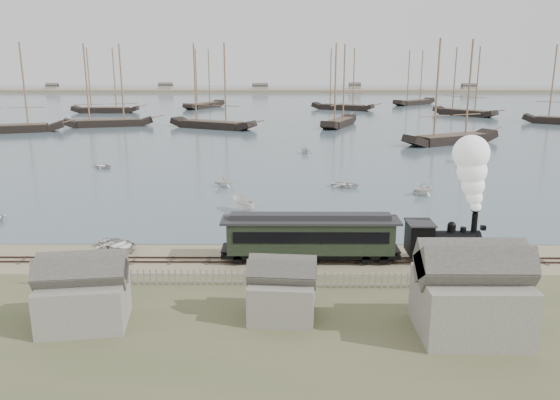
{
  "coord_description": "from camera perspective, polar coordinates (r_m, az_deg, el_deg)",
  "views": [
    {
      "loc": [
        2.03,
        -43.39,
        15.58
      ],
      "look_at": [
        1.78,
        4.22,
        3.5
      ],
      "focal_mm": 35.0,
      "sensor_mm": 36.0,
      "label": 1
    }
  ],
  "objects": [
    {
      "name": "rowboat_1",
      "position": [
        70.09,
        -5.8,
        1.97
      ],
      "size": [
        3.3,
        3.48,
        1.44
      ],
      "primitive_type": "imported",
      "rotation": [
        0.0,
        0.0,
        2.01
      ],
      "color": "silver",
      "rests_on": "harbor_water"
    },
    {
      "name": "shed_left",
      "position": [
        36.21,
        -19.6,
        -12.13
      ],
      "size": [
        5.0,
        4.0,
        4.1
      ],
      "primitive_type": null,
      "color": "slate",
      "rests_on": "ground"
    },
    {
      "name": "rowboat_2",
      "position": [
        57.78,
        -3.87,
        -0.56
      ],
      "size": [
        4.39,
        3.32,
        1.6
      ],
      "primitive_type": "imported",
      "rotation": [
        0.0,
        0.0,
        3.63
      ],
      "color": "silver",
      "rests_on": "harbor_water"
    },
    {
      "name": "picket_fence_west",
      "position": [
        40.5,
        -12.03,
        -8.72
      ],
      "size": [
        19.0,
        0.1,
        1.2
      ],
      "primitive_type": null,
      "color": "slate",
      "rests_on": "ground"
    },
    {
      "name": "schooner_7",
      "position": [
        193.23,
        -8.0,
        12.46
      ],
      "size": [
        13.05,
        20.18,
        20.0
      ],
      "primitive_type": null,
      "rotation": [
        0.0,
        0.0,
        1.12
      ],
      "color": "black",
      "rests_on": "harbor_water"
    },
    {
      "name": "passenger_coach",
      "position": [
        43.57,
        3.18,
        -3.72
      ],
      "size": [
        14.13,
        2.72,
        3.43
      ],
      "color": "black",
      "rests_on": "ground"
    },
    {
      "name": "schooner_8",
      "position": [
        185.08,
        6.62,
        12.43
      ],
      "size": [
        20.96,
        13.75,
        20.0
      ],
      "primitive_type": null,
      "rotation": [
        0.0,
        0.0,
        -0.46
      ],
      "color": "black",
      "rests_on": "harbor_water"
    },
    {
      "name": "rowboat_6",
      "position": [
        86.69,
        -18.16,
        3.44
      ],
      "size": [
        3.91,
        4.12,
        0.69
      ],
      "primitive_type": "imported",
      "rotation": [
        0.0,
        0.0,
        4.08
      ],
      "color": "silver",
      "rests_on": "harbor_water"
    },
    {
      "name": "ground",
      "position": [
        46.15,
        -2.25,
        -5.5
      ],
      "size": [
        600.0,
        600.0,
        0.0
      ],
      "primitive_type": "plane",
      "color": "gray",
      "rests_on": "ground"
    },
    {
      "name": "rail_track",
      "position": [
        44.26,
        -2.37,
        -6.33
      ],
      "size": [
        120.0,
        1.8,
        0.16
      ],
      "color": "#34211C",
      "rests_on": "ground"
    },
    {
      "name": "schooner_3",
      "position": [
        136.62,
        6.3,
        11.84
      ],
      "size": [
        11.3,
        19.31,
        20.0
      ],
      "primitive_type": null,
      "rotation": [
        0.0,
        0.0,
        1.18
      ],
      "color": "black",
      "rests_on": "harbor_water"
    },
    {
      "name": "schooner_6",
      "position": [
        181.29,
        -18.0,
        11.81
      ],
      "size": [
        20.53,
        4.82,
        20.0
      ],
      "primitive_type": null,
      "rotation": [
        0.0,
        0.0,
        0.0
      ],
      "color": "black",
      "rests_on": "harbor_water"
    },
    {
      "name": "rowboat_3",
      "position": [
        69.92,
        6.83,
        1.63
      ],
      "size": [
        3.62,
        4.3,
        0.76
      ],
      "primitive_type": "imported",
      "rotation": [
        0.0,
        0.0,
        1.26
      ],
      "color": "silver",
      "rests_on": "harbor_water"
    },
    {
      "name": "schooner_5",
      "position": [
        172.85,
        18.95,
        11.66
      ],
      "size": [
        16.06,
        18.36,
        20.0
      ],
      "primitive_type": null,
      "rotation": [
        0.0,
        0.0,
        -0.89
      ],
      "color": "black",
      "rests_on": "harbor_water"
    },
    {
      "name": "picket_fence_east",
      "position": [
        40.5,
        15.44,
        -8.93
      ],
      "size": [
        15.0,
        0.1,
        1.2
      ],
      "primitive_type": null,
      "color": "slate",
      "rests_on": "ground"
    },
    {
      "name": "harbor_water",
      "position": [
        213.97,
        -0.25,
        10.07
      ],
      "size": [
        600.0,
        336.0,
        0.06
      ],
      "primitive_type": "cube",
      "color": "#435660",
      "rests_on": "ground"
    },
    {
      "name": "shed_right",
      "position": [
        35.03,
        19.02,
        -13.01
      ],
      "size": [
        6.0,
        5.0,
        5.1
      ],
      "primitive_type": null,
      "color": "slate",
      "rests_on": "ground"
    },
    {
      "name": "schooner_9",
      "position": [
        211.83,
        13.99,
        12.33
      ],
      "size": [
        18.75,
        17.21,
        20.0
      ],
      "primitive_type": null,
      "rotation": [
        0.0,
        0.0,
        0.72
      ],
      "color": "black",
      "rests_on": "harbor_water"
    },
    {
      "name": "beached_dinghy",
      "position": [
        48.59,
        -16.48,
        -4.51
      ],
      "size": [
        5.05,
        5.32,
        0.9
      ],
      "primitive_type": "imported",
      "rotation": [
        0.0,
        0.0,
        0.94
      ],
      "color": "silver",
      "rests_on": "ground"
    },
    {
      "name": "schooner_2",
      "position": [
        132.59,
        -7.19,
        11.74
      ],
      "size": [
        22.14,
        14.59,
        20.0
      ],
      "primitive_type": null,
      "rotation": [
        0.0,
        0.0,
        -0.47
      ],
      "color": "black",
      "rests_on": "harbor_water"
    },
    {
      "name": "rowboat_5",
      "position": [
        91.73,
        18.16,
        4.19
      ],
      "size": [
        3.5,
        2.24,
        1.27
      ],
      "primitive_type": "imported",
      "rotation": [
        0.0,
        0.0,
        2.81
      ],
      "color": "silver",
      "rests_on": "harbor_water"
    },
    {
      "name": "locomotive",
      "position": [
        45.2,
        18.86,
        -0.73
      ],
      "size": [
        7.84,
        2.93,
        9.77
      ],
      "color": "black",
      "rests_on": "ground"
    },
    {
      "name": "rowboat_4",
      "position": [
        67.63,
        14.74,
        1.22
      ],
      "size": [
        3.99,
        4.12,
        1.66
      ],
      "primitive_type": "imported",
      "rotation": [
        0.0,
        0.0,
        5.28
      ],
      "color": "silver",
      "rests_on": "harbor_water"
    },
    {
      "name": "schooner_1",
      "position": [
        142.01,
        -17.72,
        11.35
      ],
      "size": [
        21.67,
        10.26,
        20.0
      ],
      "primitive_type": null,
      "rotation": [
        0.0,
        0.0,
        0.27
      ],
      "color": "black",
      "rests_on": "harbor_water"
    },
    {
      "name": "schooner_0",
      "position": [
        138.12,
        -26.84,
        10.45
      ],
      "size": [
        23.57,
        12.43,
        20.0
      ],
      "primitive_type": null,
      "rotation": [
        0.0,
        0.0,
        0.33
      ],
      "color": "black",
      "rests_on": "harbor_water"
    },
    {
      "name": "schooner_4",
      "position": [
        111.62,
        17.79,
        10.74
      ],
      "size": [
        21.19,
        14.18,
        20.0
      ],
      "primitive_type": null,
      "rotation": [
        0.0,
        0.0,
        0.48
      ],
      "color": "black",
      "rests_on": "harbor_water"
    },
    {
      "name": "shed_mid",
      "position": [
        35.04,
        0.22,
        -12.16
      ],
      "size": [
        4.0,
        3.5,
        3.6
      ],
      "primitive_type": null,
      "color": "slate",
      "rests_on": "ground"
    },
    {
      "name": "far_spit",
      "position": [
        293.81,
        -0.1,
        11.19
      ],
      "size": [
        500.0,
        20.0,
        1.8
      ],
      "primitive_type": "cube",
      "color": "gray",
      "rests_on": "ground"
    },
    {
      "name": "rowboat_7",
      "position": [
        95.69,
        2.62,
        5.34
      ],
      "size": [
        3.6,
        3.43,
        1.49
      ],
      "primitive_type": "imported",
      "rotation": [
        0.0,
        0.0,
        0.46
      ],
      "color": "silver",
      "rests_on": "harbor_water"
    }
  ]
}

